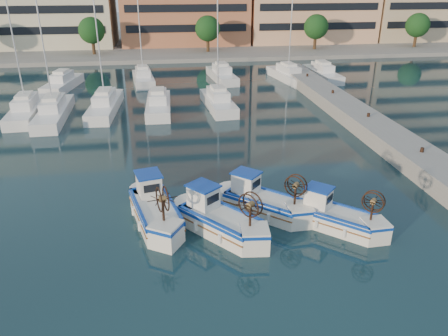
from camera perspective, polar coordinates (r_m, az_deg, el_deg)
ground at (r=22.52m, az=2.89°, el=-8.12°), size 300.00×300.00×0.00m
quay at (r=33.56m, az=22.52°, el=2.25°), size 3.00×60.00×1.20m
yacht_marina at (r=47.97m, az=-7.38°, el=9.90°), size 35.15×22.99×11.50m
fishing_boat_a at (r=23.10m, az=-9.04°, el=-5.19°), size 2.91×4.88×2.96m
fishing_boat_b at (r=21.95m, az=-0.66°, el=-6.57°), size 4.27×4.61×2.89m
fishing_boat_c at (r=23.74m, az=4.99°, el=-4.26°), size 4.35×4.19×2.77m
fishing_boat_d at (r=23.06m, az=14.28°, el=-6.03°), size 4.06×3.92×2.59m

